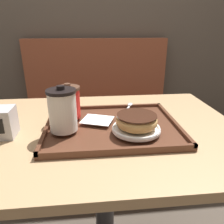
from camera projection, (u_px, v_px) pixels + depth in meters
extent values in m
cube|color=brown|center=(93.00, 10.00, 1.66)|extent=(8.00, 0.05, 2.40)
cube|color=brown|center=(99.00, 140.00, 1.77)|extent=(1.10, 0.44, 0.45)
cube|color=brown|center=(97.00, 74.00, 1.76)|extent=(1.10, 0.08, 0.55)
cube|color=tan|center=(104.00, 130.00, 0.82)|extent=(1.01, 0.74, 0.03)
cylinder|color=#333338|center=(105.00, 206.00, 0.95)|extent=(0.08, 0.08, 0.71)
cube|color=#512D1E|center=(112.00, 127.00, 0.79)|extent=(0.47, 0.37, 0.01)
cube|color=#512D1E|center=(118.00, 150.00, 0.62)|extent=(0.47, 0.01, 0.01)
cube|color=#512D1E|center=(108.00, 107.00, 0.96)|extent=(0.47, 0.01, 0.01)
cube|color=#512D1E|center=(47.00, 127.00, 0.77)|extent=(0.01, 0.37, 0.01)
cube|color=#512D1E|center=(173.00, 121.00, 0.81)|extent=(0.01, 0.37, 0.01)
cube|color=white|center=(97.00, 120.00, 0.81)|extent=(0.13, 0.12, 0.00)
cylinder|color=white|center=(63.00, 112.00, 0.71)|extent=(0.09, 0.09, 0.13)
cylinder|color=black|center=(61.00, 91.00, 0.68)|extent=(0.10, 0.10, 0.01)
cylinder|color=black|center=(61.00, 88.00, 0.68)|extent=(0.03, 0.03, 0.01)
cylinder|color=red|center=(69.00, 104.00, 0.81)|extent=(0.08, 0.08, 0.11)
cylinder|color=brown|center=(67.00, 88.00, 0.79)|extent=(0.09, 0.09, 0.01)
cylinder|color=brown|center=(67.00, 85.00, 0.79)|extent=(0.02, 0.02, 0.01)
cylinder|color=white|center=(136.00, 129.00, 0.73)|extent=(0.16, 0.16, 0.01)
torus|color=white|center=(136.00, 128.00, 0.72)|extent=(0.16, 0.16, 0.01)
torus|color=tan|center=(137.00, 121.00, 0.71)|extent=(0.14, 0.14, 0.04)
cylinder|color=#381E14|center=(137.00, 115.00, 0.71)|extent=(0.13, 0.13, 0.00)
ellipsoid|color=silver|center=(130.00, 104.00, 0.95)|extent=(0.03, 0.04, 0.01)
cube|color=silver|center=(126.00, 112.00, 0.88)|extent=(0.06, 0.12, 0.00)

